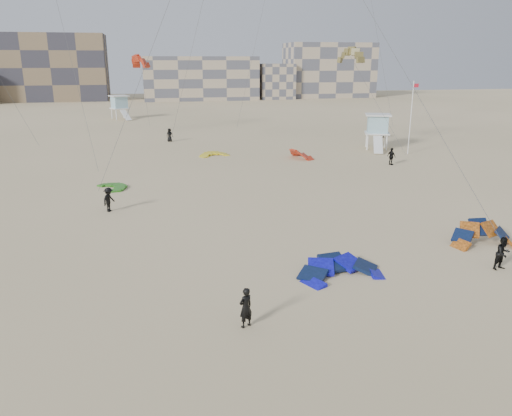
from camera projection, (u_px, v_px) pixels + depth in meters
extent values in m
plane|color=beige|center=(280.00, 319.00, 22.09)|extent=(320.00, 320.00, 0.00)
imported|color=black|center=(246.00, 308.00, 21.17)|extent=(0.79, 0.69, 1.81)
imported|color=black|center=(503.00, 253.00, 27.04)|extent=(1.01, 0.86, 1.85)
imported|color=black|center=(109.00, 200.00, 37.48)|extent=(1.22, 1.38, 1.85)
imported|color=black|center=(391.00, 156.00, 54.21)|extent=(0.82, 1.19, 1.87)
imported|color=black|center=(170.00, 135.00, 69.86)|extent=(1.04, 0.83, 1.85)
imported|color=black|center=(382.00, 132.00, 73.32)|extent=(1.26, 1.73, 1.81)
cylinder|color=#3F3F3F|center=(140.00, 80.00, 39.40)|extent=(7.55, 2.75, 16.95)
cylinder|color=#3F3F3F|center=(392.00, 51.00, 36.04)|extent=(1.99, 26.59, 21.25)
cylinder|color=#3F3F3F|center=(75.00, 77.00, 48.19)|extent=(3.69, 9.34, 16.95)
cylinder|color=#3F3F3F|center=(196.00, 31.00, 56.81)|extent=(6.64, 8.61, 26.34)
cylinder|color=#3F3F3F|center=(377.00, 104.00, 56.79)|extent=(3.66, 8.36, 10.39)
cylinder|color=#3F3F3F|center=(379.00, 48.00, 74.31)|extent=(5.89, 1.13, 23.52)
cylinder|color=#3F3F3F|center=(2.00, 82.00, 59.00)|extent=(6.95, 2.07, 14.99)
cylinder|color=#3F3F3F|center=(252.00, 57.00, 74.58)|extent=(4.90, 0.08, 20.82)
cylinder|color=#3F3F3F|center=(145.00, 96.00, 75.70)|extent=(0.92, 0.10, 9.64)
cube|color=white|center=(377.00, 133.00, 63.98)|extent=(3.91, 3.91, 0.15)
cube|color=#96C1CD|center=(378.00, 124.00, 63.65)|extent=(3.21, 3.21, 2.16)
cube|color=white|center=(378.00, 115.00, 63.32)|extent=(4.05, 4.05, 0.17)
cube|color=white|center=(387.00, 145.00, 61.54)|extent=(2.11, 3.25, 1.79)
cube|color=white|center=(120.00, 108.00, 96.63)|extent=(4.02, 4.02, 0.15)
cube|color=#96C1CD|center=(119.00, 102.00, 96.30)|extent=(3.31, 3.31, 2.18)
cube|color=white|center=(119.00, 96.00, 95.96)|extent=(4.17, 4.17, 0.17)
cube|color=white|center=(119.00, 115.00, 94.17)|extent=(2.24, 3.27, 1.81)
cylinder|color=white|center=(411.00, 118.00, 59.63)|extent=(0.11, 0.11, 8.67)
cube|color=red|center=(416.00, 85.00, 58.61)|extent=(0.65, 0.02, 0.43)
cube|color=#776248|center=(55.00, 68.00, 139.15)|extent=(28.00, 14.00, 18.00)
cube|color=tan|center=(200.00, 78.00, 144.25)|extent=(32.00, 16.00, 12.00)
cube|color=tan|center=(329.00, 70.00, 153.56)|extent=(26.00, 14.00, 16.00)
cube|color=tan|center=(275.00, 81.00, 147.06)|extent=(10.00, 10.00, 10.00)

